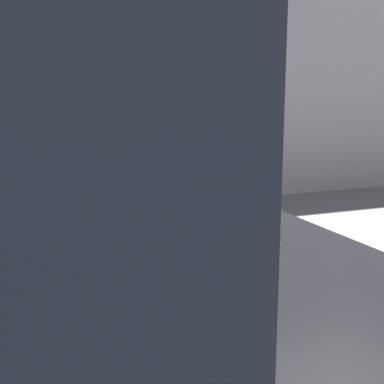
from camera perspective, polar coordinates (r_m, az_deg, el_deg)
name	(u,v)px	position (r m, az deg, el deg)	size (l,w,h in m)	color
sidewalk	(144,286)	(4.34, -5.14, -9.97)	(24.00, 2.80, 0.11)	#ADAAA3
building_facade	(71,5)	(7.19, -12.75, 18.85)	(24.00, 0.30, 5.20)	gray
parking_meter	(192,153)	(2.89, 0.00, 4.14)	(0.19, 0.14, 1.58)	slate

